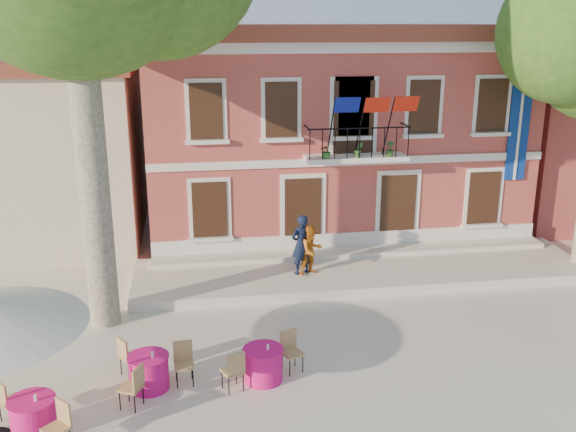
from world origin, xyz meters
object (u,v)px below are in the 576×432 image
Objects in this scene: pedestrian_orange at (311,250)px; cafe_table_1 at (263,363)px; pedestrian_navy at (301,245)px; cafe_table_2 at (33,416)px; cafe_table_0 at (149,370)px.

cafe_table_1 is at bearing -135.39° from pedestrian_orange.
pedestrian_navy is 1.10× the size of cafe_table_2.
cafe_table_1 and cafe_table_2 have the same top height.
cafe_table_0 is 1.12× the size of cafe_table_2.
cafe_table_1 is at bearing 49.68° from pedestrian_navy.
pedestrian_navy reaches higher than cafe_table_1.
pedestrian_orange is at bearing 44.46° from cafe_table_2.
cafe_table_1 is (2.47, -0.06, -0.01)m from cafe_table_0.
cafe_table_1 is at bearing -1.37° from cafe_table_0.
pedestrian_navy is 0.98× the size of cafe_table_0.
cafe_table_0 is at bearing 32.45° from cafe_table_2.
cafe_table_2 is (-4.56, -1.27, 0.00)m from cafe_table_1.
cafe_table_1 is (-2.07, -5.24, -0.64)m from pedestrian_orange.
cafe_table_2 is at bearing -159.33° from pedestrian_orange.
pedestrian_navy is at bearing 71.52° from cafe_table_1.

